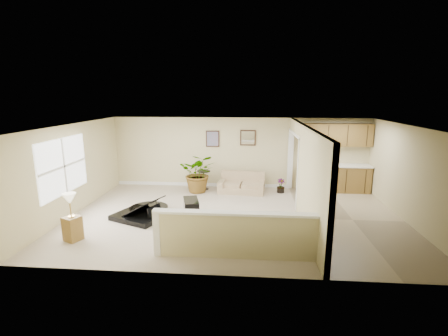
# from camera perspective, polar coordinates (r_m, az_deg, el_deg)

# --- Properties ---
(floor) EXTENTS (9.00, 9.00, 0.00)m
(floor) POSITION_cam_1_polar(r_m,az_deg,el_deg) (9.02, 1.95, -8.53)
(floor) COLOR #B9A990
(floor) RESTS_ON ground
(back_wall) EXTENTS (9.00, 0.04, 2.50)m
(back_wall) POSITION_cam_1_polar(r_m,az_deg,el_deg) (11.58, 2.70, 2.67)
(back_wall) COLOR #CABD8A
(back_wall) RESTS_ON floor
(front_wall) EXTENTS (9.00, 0.04, 2.50)m
(front_wall) POSITION_cam_1_polar(r_m,az_deg,el_deg) (5.77, 0.60, -7.72)
(front_wall) COLOR #CABD8A
(front_wall) RESTS_ON floor
(left_wall) EXTENTS (0.04, 6.00, 2.50)m
(left_wall) POSITION_cam_1_polar(r_m,az_deg,el_deg) (9.92, -24.94, -0.22)
(left_wall) COLOR #CABD8A
(left_wall) RESTS_ON floor
(right_wall) EXTENTS (0.04, 6.00, 2.50)m
(right_wall) POSITION_cam_1_polar(r_m,az_deg,el_deg) (9.57, 30.03, -1.19)
(right_wall) COLOR #CABD8A
(right_wall) RESTS_ON floor
(ceiling) EXTENTS (9.00, 6.00, 0.04)m
(ceiling) POSITION_cam_1_polar(r_m,az_deg,el_deg) (8.44, 2.07, 7.50)
(ceiling) COLOR silver
(ceiling) RESTS_ON back_wall
(kitchen_vinyl) EXTENTS (2.70, 6.00, 0.01)m
(kitchen_vinyl) POSITION_cam_1_polar(r_m,az_deg,el_deg) (9.42, 21.67, -8.48)
(kitchen_vinyl) COLOR tan
(kitchen_vinyl) RESTS_ON floor
(interior_partition) EXTENTS (0.18, 5.99, 2.50)m
(interior_partition) POSITION_cam_1_polar(r_m,az_deg,el_deg) (9.00, 13.61, -0.80)
(interior_partition) COLOR #CABD8A
(interior_partition) RESTS_ON floor
(pony_half_wall) EXTENTS (3.42, 0.22, 1.00)m
(pony_half_wall) POSITION_cam_1_polar(r_m,az_deg,el_deg) (6.69, 1.68, -11.52)
(pony_half_wall) COLOR #CABD8A
(pony_half_wall) RESTS_ON floor
(left_window) EXTENTS (0.05, 2.15, 1.45)m
(left_window) POSITION_cam_1_polar(r_m,az_deg,el_deg) (9.45, -26.44, 0.29)
(left_window) COLOR white
(left_window) RESTS_ON left_wall
(wall_art_left) EXTENTS (0.48, 0.04, 0.58)m
(wall_art_left) POSITION_cam_1_polar(r_m,az_deg,el_deg) (11.54, -2.01, 5.16)
(wall_art_left) COLOR #331E12
(wall_art_left) RESTS_ON back_wall
(wall_mirror) EXTENTS (0.55, 0.04, 0.55)m
(wall_mirror) POSITION_cam_1_polar(r_m,az_deg,el_deg) (11.46, 4.23, 5.33)
(wall_mirror) COLOR #331E12
(wall_mirror) RESTS_ON back_wall
(kitchen_cabinets) EXTENTS (2.36, 0.65, 2.33)m
(kitchen_cabinets) POSITION_cam_1_polar(r_m,az_deg,el_deg) (11.73, 18.41, 0.26)
(kitchen_cabinets) COLOR brown
(kitchen_cabinets) RESTS_ON floor
(piano) EXTENTS (1.83, 1.79, 1.22)m
(piano) POSITION_cam_1_polar(r_m,az_deg,el_deg) (9.16, -14.54, -5.23)
(piano) COLOR black
(piano) RESTS_ON floor
(piano_bench) EXTENTS (0.56, 0.82, 0.50)m
(piano_bench) POSITION_cam_1_polar(r_m,az_deg,el_deg) (8.94, -5.80, -7.08)
(piano_bench) COLOR black
(piano_bench) RESTS_ON floor
(loveseat) EXTENTS (1.62, 1.02, 0.88)m
(loveseat) POSITION_cam_1_polar(r_m,az_deg,el_deg) (11.19, 3.11, -2.50)
(loveseat) COLOR tan
(loveseat) RESTS_ON floor
(accent_table) EXTENTS (0.46, 0.46, 0.67)m
(accent_table) POSITION_cam_1_polar(r_m,az_deg,el_deg) (11.44, -3.59, -1.66)
(accent_table) COLOR black
(accent_table) RESTS_ON floor
(palm_plant) EXTENTS (1.22, 1.07, 1.34)m
(palm_plant) POSITION_cam_1_polar(r_m,az_deg,el_deg) (11.09, -4.45, -0.93)
(palm_plant) COLOR black
(palm_plant) RESTS_ON floor
(small_plant) EXTENTS (0.34, 0.34, 0.48)m
(small_plant) POSITION_cam_1_polar(r_m,az_deg,el_deg) (11.25, 9.95, -3.27)
(small_plant) COLOR black
(small_plant) RESTS_ON floor
(lamp_stand) EXTENTS (0.44, 0.44, 1.12)m
(lamp_stand) POSITION_cam_1_polar(r_m,az_deg,el_deg) (8.23, -25.20, -8.37)
(lamp_stand) COLOR brown
(lamp_stand) RESTS_ON floor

